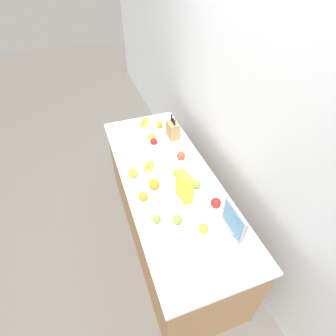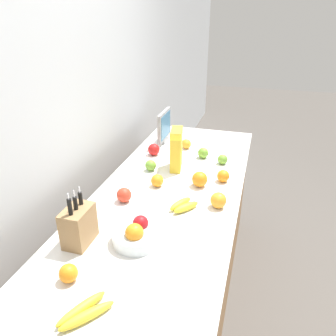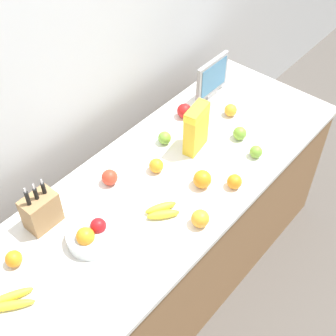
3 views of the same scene
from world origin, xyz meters
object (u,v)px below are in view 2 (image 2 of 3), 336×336
(cereal_box, at_px, (176,147))
(banana_bunch_right, at_px, (183,205))
(orange_front_right, at_px, (223,176))
(apple_near_bananas, at_px, (203,153))
(apple_rear, at_px, (124,195))
(orange_front_left, at_px, (186,144))
(orange_near_bowl, at_px, (200,179))
(orange_mid_right, at_px, (218,200))
(apple_front, at_px, (154,149))
(small_monitor, at_px, (164,126))
(fruit_bowl, at_px, (136,234))
(apple_by_knife_block, at_px, (151,165))
(orange_front_center, at_px, (157,180))
(banana_bunch_left, at_px, (84,312))
(apple_middle, at_px, (223,159))
(orange_mid_left, at_px, (68,273))
(knife_block, at_px, (79,225))

(cereal_box, relative_size, banana_bunch_right, 1.53)
(orange_front_right, bearing_deg, cereal_box, 72.80)
(apple_near_bananas, distance_m, apple_rear, 0.74)
(apple_near_bananas, relative_size, orange_front_left, 1.02)
(orange_near_bowl, height_order, orange_mid_right, orange_near_bowl)
(apple_front, bearing_deg, small_monitor, -0.45)
(small_monitor, distance_m, fruit_bowl, 1.20)
(apple_by_knife_block, height_order, orange_front_left, orange_front_left)
(apple_near_bananas, distance_m, orange_mid_right, 0.62)
(orange_mid_right, bearing_deg, cereal_box, 40.42)
(small_monitor, bearing_deg, orange_front_center, -166.58)
(small_monitor, distance_m, banana_bunch_left, 1.60)
(cereal_box, height_order, orange_mid_right, cereal_box)
(small_monitor, distance_m, orange_front_center, 0.69)
(fruit_bowl, height_order, orange_front_left, fruit_bowl)
(cereal_box, xyz_separation_m, orange_front_left, (0.34, 0.01, -0.11))
(apple_rear, relative_size, orange_near_bowl, 0.88)
(banana_bunch_right, height_order, orange_front_right, orange_front_right)
(apple_middle, xyz_separation_m, orange_mid_left, (-1.20, 0.42, 0.00))
(banana_bunch_left, height_order, orange_mid_left, orange_mid_left)
(cereal_box, xyz_separation_m, apple_rear, (-0.47, 0.16, -0.11))
(apple_by_knife_block, xyz_separation_m, orange_mid_left, (-0.98, -0.01, 0.00))
(apple_middle, height_order, orange_mid_left, orange_mid_left)
(apple_near_bananas, xyz_separation_m, apple_rear, (-0.68, 0.30, 0.00))
(apple_near_bananas, xyz_separation_m, apple_middle, (-0.06, -0.14, -0.00))
(cereal_box, relative_size, apple_by_knife_block, 3.74)
(apple_by_knife_block, xyz_separation_m, orange_front_right, (-0.02, -0.46, 0.00))
(knife_block, bearing_deg, orange_front_left, -9.61)
(apple_by_knife_block, relative_size, orange_front_right, 0.96)
(apple_rear, xyz_separation_m, apple_by_knife_block, (0.39, -0.01, -0.00))
(apple_rear, bearing_deg, banana_bunch_left, -167.39)
(cereal_box, distance_m, apple_front, 0.28)
(banana_bunch_right, relative_size, orange_front_left, 2.39)
(apple_rear, bearing_deg, orange_mid_right, -80.32)
(small_monitor, bearing_deg, knife_block, 179.53)
(knife_block, distance_m, apple_rear, 0.37)
(fruit_bowl, height_order, apple_by_knife_block, fruit_bowl)
(knife_block, relative_size, fruit_bowl, 1.27)
(cereal_box, distance_m, orange_mid_left, 1.07)
(orange_mid_right, bearing_deg, apple_by_knife_block, 56.92)
(banana_bunch_left, height_order, orange_front_right, orange_front_right)
(orange_front_right, relative_size, orange_front_center, 1.00)
(apple_front, relative_size, orange_front_center, 1.13)
(knife_block, relative_size, orange_mid_left, 3.76)
(orange_mid_right, bearing_deg, apple_front, 44.25)
(apple_rear, distance_m, orange_front_center, 0.24)
(banana_bunch_left, bearing_deg, orange_near_bowl, -11.12)
(apple_by_knife_block, xyz_separation_m, orange_mid_right, (-0.31, -0.47, 0.01))
(orange_front_left, bearing_deg, fruit_bowl, -178.01)
(knife_block, bearing_deg, apple_near_bananas, -18.51)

